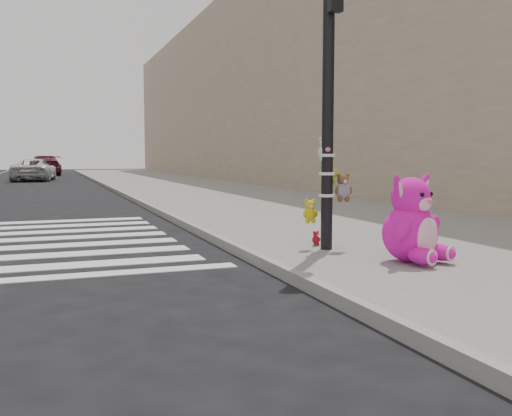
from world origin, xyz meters
name	(u,v)px	position (x,y,z in m)	size (l,w,h in m)	color
ground	(167,308)	(0.00, 0.00, 0.00)	(120.00, 120.00, 0.00)	black
sidewalk_near	(269,203)	(5.00, 10.00, 0.07)	(7.00, 80.00, 0.14)	slate
curb_edge	(150,207)	(1.55, 10.00, 0.07)	(0.12, 80.00, 0.15)	gray
bld_near	(299,81)	(10.50, 20.00, 5.00)	(5.00, 60.00, 10.00)	tan
signal_pole	(329,128)	(2.62, 1.82, 1.81)	(0.67, 0.50, 4.00)	black
pink_bunny	(413,225)	(3.13, 0.57, 0.59)	(0.90, 0.97, 1.10)	#F314B7
red_teddy	(316,238)	(2.60, 2.12, 0.25)	(0.15, 0.10, 0.22)	red
car_white_near	(34,170)	(-1.63, 30.30, 0.63)	(2.09, 4.54, 1.26)	silver
car_maroon_near	(45,165)	(-1.06, 40.11, 0.73)	(2.04, 5.02, 1.46)	#591925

